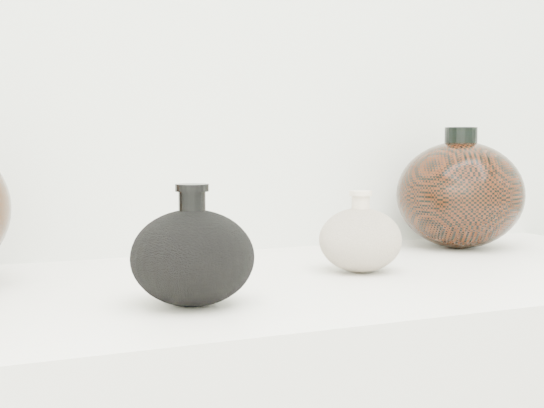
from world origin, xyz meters
name	(u,v)px	position (x,y,z in m)	size (l,w,h in m)	color
black_gourd_vase	(193,257)	(-0.16, 0.85, 0.95)	(0.17, 0.17, 0.12)	black
cream_gourd_vase	(360,239)	(0.10, 0.95, 0.94)	(0.13, 0.13, 0.10)	#C3AE9C
right_round_pot	(460,194)	(0.36, 1.09, 0.99)	(0.26, 0.26, 0.19)	black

